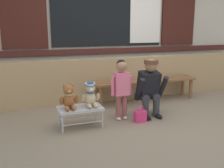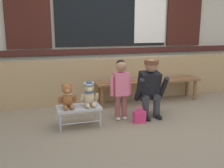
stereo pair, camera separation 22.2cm
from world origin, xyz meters
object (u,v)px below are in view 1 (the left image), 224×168
object	(u,v)px
child_standing	(121,83)
handbag_on_ground	(140,116)
adult_crouching	(150,87)
small_display_bench	(80,109)
teddy_bear_plain	(69,97)
teddy_bear_with_hat	(90,95)
wooden_bench_long	(146,83)

from	to	relation	value
child_standing	handbag_on_ground	size ratio (longest dim) A/B	3.52
adult_crouching	small_display_bench	bearing A→B (deg)	-175.46
teddy_bear_plain	adult_crouching	size ratio (longest dim) A/B	0.38
small_display_bench	adult_crouching	size ratio (longest dim) A/B	0.67
teddy_bear_with_hat	wooden_bench_long	bearing A→B (deg)	32.41
teddy_bear_plain	child_standing	bearing A→B (deg)	5.76
handbag_on_ground	teddy_bear_with_hat	bearing A→B (deg)	169.86
teddy_bear_with_hat	child_standing	xyz separation A→B (m)	(0.52, 0.08, 0.12)
teddy_bear_with_hat	adult_crouching	bearing A→B (deg)	5.12
small_display_bench	teddy_bear_plain	xyz separation A→B (m)	(-0.16, 0.00, 0.20)
wooden_bench_long	adult_crouching	distance (m)	0.85
teddy_bear_with_hat	handbag_on_ground	bearing A→B (deg)	-10.14
small_display_bench	teddy_bear_plain	bearing A→B (deg)	179.49
wooden_bench_long	teddy_bear_plain	size ratio (longest dim) A/B	5.78
teddy_bear_with_hat	child_standing	world-z (taller)	child_standing
teddy_bear_with_hat	child_standing	distance (m)	0.54
child_standing	adult_crouching	bearing A→B (deg)	0.86
wooden_bench_long	teddy_bear_with_hat	size ratio (longest dim) A/B	5.78
wooden_bench_long	small_display_bench	xyz separation A→B (m)	(-1.52, -0.87, -0.11)
child_standing	handbag_on_ground	world-z (taller)	child_standing
adult_crouching	handbag_on_ground	xyz separation A→B (m)	(-0.27, -0.23, -0.38)
small_display_bench	teddy_bear_with_hat	bearing A→B (deg)	0.77
teddy_bear_with_hat	handbag_on_ground	size ratio (longest dim) A/B	1.34
adult_crouching	teddy_bear_plain	bearing A→B (deg)	-176.06
wooden_bench_long	handbag_on_ground	bearing A→B (deg)	-121.36
small_display_bench	child_standing	bearing A→B (deg)	7.21
wooden_bench_long	teddy_bear_with_hat	distance (m)	1.62
wooden_bench_long	small_display_bench	size ratio (longest dim) A/B	3.28
teddy_bear_plain	adult_crouching	bearing A→B (deg)	3.94
teddy_bear_plain	teddy_bear_with_hat	size ratio (longest dim) A/B	1.00
wooden_bench_long	adult_crouching	world-z (taller)	adult_crouching
small_display_bench	child_standing	xyz separation A→B (m)	(0.68, 0.09, 0.33)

